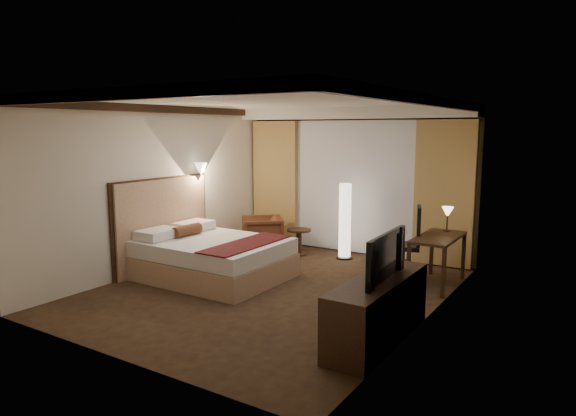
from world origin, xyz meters
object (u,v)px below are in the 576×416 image
Objects in this scene: side_table at (299,242)px; desk at (437,261)px; television at (377,251)px; bed at (214,258)px; floor_lamp at (345,221)px; office_chair at (403,243)px; dresser at (378,310)px; armchair at (262,233)px.

desk reaches higher than side_table.
television reaches higher than desk.
bed is 3.29m from television.
side_table is 0.35× the size of floor_lamp.
side_table is 4.06m from television.
television is (0.54, -2.34, 0.43)m from office_chair.
bed is 3.41m from desk.
floor_lamp is 3.66m from dresser.
desk is at bearing -10.59° from side_table.
office_chair is (2.89, -0.34, 0.21)m from armchair.
side_table is at bearing 169.41° from desk.
desk is 0.56m from office_chair.
floor_lamp reaches higher than dresser.
armchair is 0.71× the size of television.
dresser is (0.57, -2.34, -0.23)m from office_chair.
floor_lamp reaches higher than office_chair.
armchair is 0.42× the size of dresser.
desk reaches higher than dresser.
side_table is at bearing 146.55° from office_chair.
armchair is 4.39m from television.
side_table is 0.41× the size of office_chair.
office_chair is 2.44m from television.
floor_lamp is 0.76× the size of dresser.
floor_lamp is (0.84, 0.20, 0.44)m from side_table.
television is at bearing -58.51° from floor_lamp.
bed is 2.03m from side_table.
bed is 2.82× the size of armchair.
armchair is at bearing 100.63° from bed.
armchair is at bearing -164.70° from floor_lamp.
floor_lamp reaches higher than bed.
side_table is 0.27× the size of dresser.
floor_lamp is at bearing 121.90° from dresser.
dresser is at bearing -16.04° from bed.
television reaches higher than armchair.
bed is at bearing -154.05° from desk.
television is (3.09, -0.90, 0.70)m from bed.
dresser reaches higher than side_table.
floor_lamp reaches higher than armchair.
armchair is 1.61m from floor_lamp.
desk is at bearing -20.56° from floor_lamp.
desk is (2.72, -0.51, 0.13)m from side_table.
armchair is 2.91m from office_chair.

